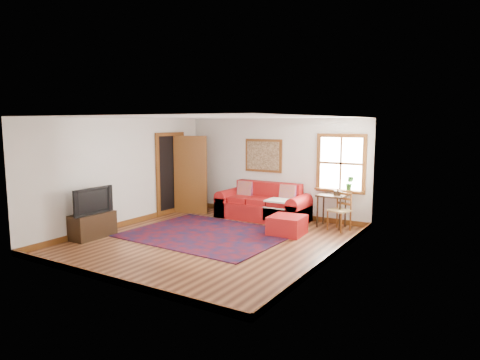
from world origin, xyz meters
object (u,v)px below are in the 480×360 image
Objects in this scene: side_table at (332,200)px; ladder_back_chair at (341,209)px; red_ottoman at (287,225)px; red_leather_sofa at (264,207)px; media_cabinet at (93,225)px.

ladder_back_chair reaches higher than side_table.
red_ottoman is 1.35m from side_table.
media_cabinet is at bearing -122.86° from red_leather_sofa.
red_ottoman is at bearing -131.28° from ladder_back_chair.
red_leather_sofa is 4.08m from media_cabinet.
ladder_back_chair is at bearing 45.16° from red_ottoman.
media_cabinet is (-4.22, -3.32, -0.23)m from ladder_back_chair.
red_leather_sofa reaches higher than side_table.
red_ottoman is 0.94× the size of side_table.
side_table is (0.58, 1.14, 0.43)m from red_ottoman.
red_ottoman is 4.10m from media_cabinet.
side_table is 5.28m from media_cabinet.
ladder_back_chair reaches higher than red_ottoman.
side_table is at bearing 1.79° from red_leather_sofa.
ladder_back_chair is (2.01, -0.11, 0.19)m from red_leather_sofa.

